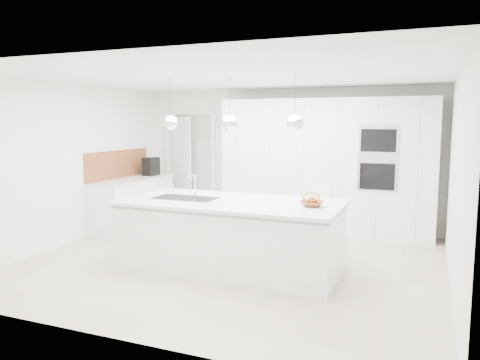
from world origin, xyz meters
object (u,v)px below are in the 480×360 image
at_px(bar_stool_left, 300,219).
at_px(bar_stool_right, 320,223).
at_px(island_base, 230,237).
at_px(fruit_bowl, 312,204).
at_px(espresso_machine, 151,166).

xyz_separation_m(bar_stool_left, bar_stool_right, (0.30, -0.04, -0.02)).
xyz_separation_m(island_base, fruit_bowl, (1.07, 0.04, 0.50)).
bearing_deg(fruit_bowl, bar_stool_right, 96.20).
distance_m(island_base, fruit_bowl, 1.18).
bearing_deg(bar_stool_right, espresso_machine, -173.95).
relative_size(island_base, bar_stool_left, 2.61).
bearing_deg(bar_stool_left, fruit_bowl, -73.33).
relative_size(espresso_machine, bar_stool_right, 0.33).
relative_size(espresso_machine, bar_stool_left, 0.32).
height_order(island_base, espresso_machine, espresso_machine).
height_order(espresso_machine, bar_stool_right, espresso_machine).
distance_m(island_base, bar_stool_left, 1.17).
bearing_deg(island_base, espresso_machine, 140.40).
xyz_separation_m(espresso_machine, bar_stool_left, (3.21, -1.15, -0.53)).
bearing_deg(bar_stool_left, bar_stool_right, -15.21).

